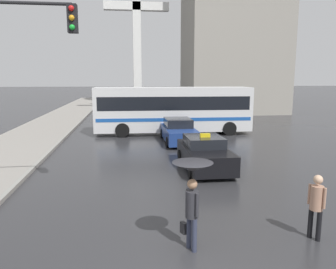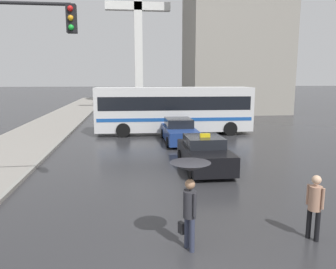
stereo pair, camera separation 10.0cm
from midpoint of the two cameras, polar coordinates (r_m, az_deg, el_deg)
name	(u,v)px [view 1 (the left image)]	position (r m, az deg, el deg)	size (l,w,h in m)	color
taxi	(205,154)	(14.54, 6.18, -3.35)	(1.91, 4.13, 1.58)	black
sedan_red	(178,131)	(20.50, 1.67, 0.57)	(1.91, 4.76, 1.45)	navy
city_bus	(173,108)	(23.48, 0.73, 4.63)	(11.05, 2.93, 3.32)	silver
pedestrian_with_umbrella	(192,183)	(7.50, 3.85, -8.38)	(0.93, 0.93, 2.11)	#2D3347
pedestrian_man	(316,202)	(8.94, 24.13, -10.66)	(0.42, 0.43, 1.66)	black
traffic_light	(2,63)	(10.80, -27.20, 10.96)	(3.58, 0.38, 6.36)	black
monument_cross	(137,30)	(39.00, -5.54, 17.71)	(7.25, 0.90, 16.47)	white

